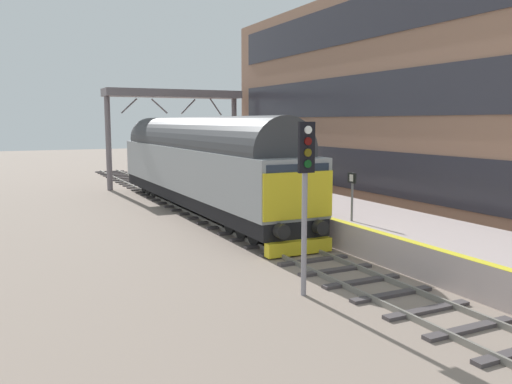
% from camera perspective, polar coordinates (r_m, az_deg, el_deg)
% --- Properties ---
extents(ground_plane, '(140.00, 140.00, 0.00)m').
position_cam_1_polar(ground_plane, '(20.83, -0.25, -4.72)').
color(ground_plane, gray).
rests_on(ground_plane, ground).
extents(track_main, '(2.50, 60.00, 0.15)m').
position_cam_1_polar(track_main, '(20.82, -0.25, -4.57)').
color(track_main, gray).
rests_on(track_main, ground).
extents(station_platform, '(4.00, 44.00, 1.01)m').
position_cam_1_polar(station_platform, '(22.51, 8.03, -2.56)').
color(station_platform, '#B6A5A2').
rests_on(station_platform, ground).
extents(station_building, '(5.77, 33.12, 11.12)m').
position_cam_1_polar(station_building, '(27.16, 19.16, 9.55)').
color(station_building, '#966D57').
rests_on(station_building, ground).
extents(diesel_locomotive, '(2.74, 19.76, 4.68)m').
position_cam_1_polar(diesel_locomotive, '(26.20, -6.26, 3.28)').
color(diesel_locomotive, black).
rests_on(diesel_locomotive, ground).
extents(signal_post_near, '(0.44, 0.22, 4.46)m').
position_cam_1_polar(signal_post_near, '(13.28, 5.37, 0.91)').
color(signal_post_near, gray).
rests_on(signal_post_near, ground).
extents(platform_number_sign, '(0.10, 0.44, 1.69)m').
position_cam_1_polar(platform_number_sign, '(18.60, 10.36, 0.36)').
color(platform_number_sign, slate).
rests_on(platform_number_sign, station_platform).
extents(waiting_passenger, '(0.44, 0.48, 1.64)m').
position_cam_1_polar(waiting_passenger, '(26.49, -0.56, 2.30)').
color(waiting_passenger, '#262F3B').
rests_on(waiting_passenger, station_platform).
extents(overhead_footbridge, '(9.30, 2.00, 6.57)m').
position_cam_1_polar(overhead_footbridge, '(36.59, -8.88, 9.73)').
color(overhead_footbridge, slate).
rests_on(overhead_footbridge, ground).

